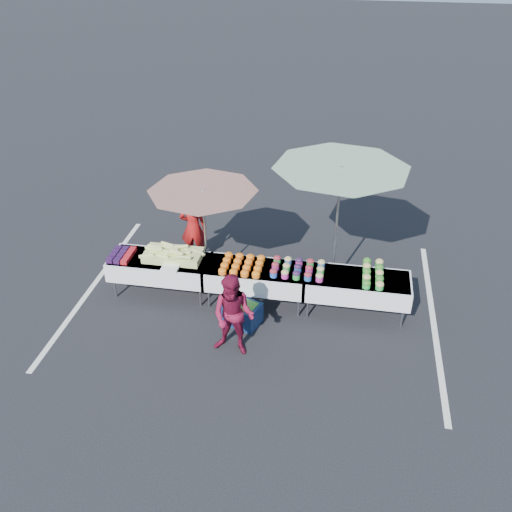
% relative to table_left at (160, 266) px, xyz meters
% --- Properties ---
extents(ground, '(80.00, 80.00, 0.00)m').
position_rel_table_left_xyz_m(ground, '(1.80, 0.00, -0.58)').
color(ground, black).
extents(stripe_left, '(0.10, 5.00, 0.00)m').
position_rel_table_left_xyz_m(stripe_left, '(-1.40, 0.00, -0.58)').
color(stripe_left, silver).
rests_on(stripe_left, ground).
extents(stripe_right, '(0.10, 5.00, 0.00)m').
position_rel_table_left_xyz_m(stripe_right, '(5.00, 0.00, -0.58)').
color(stripe_right, silver).
rests_on(stripe_right, ground).
extents(table_left, '(1.86, 0.81, 0.75)m').
position_rel_table_left_xyz_m(table_left, '(0.00, 0.00, 0.00)').
color(table_left, white).
rests_on(table_left, ground).
extents(table_center, '(1.86, 0.81, 0.75)m').
position_rel_table_left_xyz_m(table_center, '(1.80, 0.00, 0.00)').
color(table_center, white).
rests_on(table_center, ground).
extents(table_right, '(1.86, 0.81, 0.75)m').
position_rel_table_left_xyz_m(table_right, '(3.60, 0.00, 0.00)').
color(table_right, white).
rests_on(table_right, ground).
extents(berry_punnets, '(0.40, 0.54, 0.08)m').
position_rel_table_left_xyz_m(berry_punnets, '(-0.71, -0.06, 0.21)').
color(berry_punnets, black).
rests_on(berry_punnets, table_left).
extents(corn_pile, '(1.16, 0.57, 0.26)m').
position_rel_table_left_xyz_m(corn_pile, '(0.24, 0.04, 0.25)').
color(corn_pile, '#CCCD69').
rests_on(corn_pile, table_left).
extents(plastic_bags, '(0.30, 0.25, 0.05)m').
position_rel_table_left_xyz_m(plastic_bags, '(0.30, -0.30, 0.19)').
color(plastic_bags, white).
rests_on(plastic_bags, table_left).
extents(carrot_bowls, '(0.75, 0.69, 0.11)m').
position_rel_table_left_xyz_m(carrot_bowls, '(1.55, -0.01, 0.22)').
color(carrot_bowls, orange).
rests_on(carrot_bowls, table_center).
extents(potato_cups, '(0.94, 0.58, 0.16)m').
position_rel_table_left_xyz_m(potato_cups, '(2.55, 0.00, 0.25)').
color(potato_cups, '#2556AC').
rests_on(potato_cups, table_right).
extents(bean_baskets, '(0.36, 0.86, 0.15)m').
position_rel_table_left_xyz_m(bean_baskets, '(3.86, 0.08, 0.24)').
color(bean_baskets, green).
rests_on(bean_baskets, table_right).
extents(vendor, '(0.56, 0.38, 1.48)m').
position_rel_table_left_xyz_m(vendor, '(0.29, 1.26, 0.16)').
color(vendor, '#A31312').
rests_on(vendor, ground).
extents(customer, '(0.77, 0.64, 1.45)m').
position_rel_table_left_xyz_m(customer, '(1.68, -1.41, 0.14)').
color(customer, maroon).
rests_on(customer, ground).
extents(umbrella_left, '(2.31, 2.31, 2.02)m').
position_rel_table_left_xyz_m(umbrella_left, '(0.78, 0.40, 1.25)').
color(umbrella_left, black).
rests_on(umbrella_left, ground).
extents(umbrella_right, '(2.87, 2.87, 2.47)m').
position_rel_table_left_xyz_m(umbrella_right, '(3.15, 0.80, 1.66)').
color(umbrella_right, black).
rests_on(umbrella_right, ground).
extents(storage_bin, '(0.73, 0.63, 0.41)m').
position_rel_table_left_xyz_m(storage_bin, '(1.66, -0.65, -0.37)').
color(storage_bin, '#0E2349').
rests_on(storage_bin, ground).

